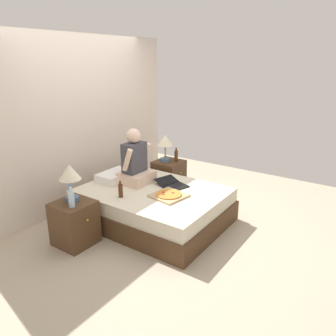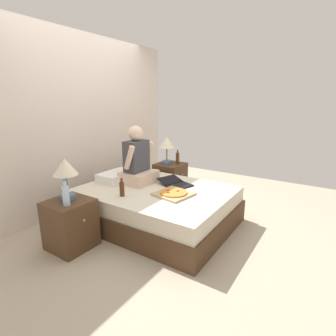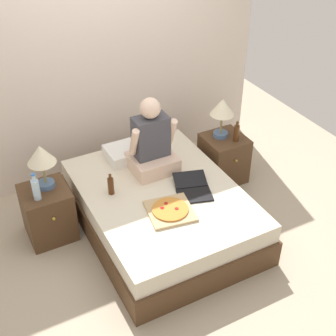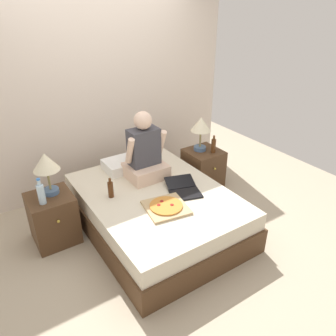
{
  "view_description": "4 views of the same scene",
  "coord_description": "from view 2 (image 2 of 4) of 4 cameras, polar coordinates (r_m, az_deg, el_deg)",
  "views": [
    {
      "loc": [
        -3.26,
        -2.51,
        2.15
      ],
      "look_at": [
        0.08,
        -0.2,
        0.79
      ],
      "focal_mm": 35.0,
      "sensor_mm": 36.0,
      "label": 1
    },
    {
      "loc": [
        -2.59,
        -1.89,
        1.58
      ],
      "look_at": [
        -0.08,
        -0.24,
        0.8
      ],
      "focal_mm": 28.0,
      "sensor_mm": 36.0,
      "label": 2
    },
    {
      "loc": [
        -1.57,
        -3.13,
        3.21
      ],
      "look_at": [
        0.08,
        0.02,
        0.69
      ],
      "focal_mm": 50.0,
      "sensor_mm": 36.0,
      "label": 3
    },
    {
      "loc": [
        -1.53,
        -2.56,
        2.33
      ],
      "look_at": [
        0.14,
        -0.04,
        0.74
      ],
      "focal_mm": 35.0,
      "sensor_mm": 36.0,
      "label": 4
    }
  ],
  "objects": [
    {
      "name": "ground_plane",
      "position": [
        3.57,
        -2.56,
        -11.61
      ],
      "size": [
        5.64,
        5.64,
        0.0
      ],
      "primitive_type": "plane",
      "color": "tan"
    },
    {
      "name": "wall_back",
      "position": [
        4.13,
        -17.95,
        9.38
      ],
      "size": [
        3.64,
        0.12,
        2.5
      ],
      "primitive_type": "cube",
      "color": "beige",
      "rests_on": "ground"
    },
    {
      "name": "bed",
      "position": [
        3.48,
        -2.6,
        -8.21
      ],
      "size": [
        1.44,
        1.91,
        0.47
      ],
      "color": "#4C331E",
      "rests_on": "ground"
    },
    {
      "name": "nightstand_left",
      "position": [
        3.1,
        -20.47,
        -11.38
      ],
      "size": [
        0.44,
        0.47,
        0.54
      ],
      "color": "#4C331E",
      "rests_on": "ground"
    },
    {
      "name": "lamp_on_left_nightstand",
      "position": [
        2.96,
        -21.46,
        -0.35
      ],
      "size": [
        0.26,
        0.26,
        0.45
      ],
      "color": "#4C6B93",
      "rests_on": "nightstand_left"
    },
    {
      "name": "water_bottle",
      "position": [
        2.84,
        -21.36,
        -5.47
      ],
      "size": [
        0.07,
        0.07,
        0.28
      ],
      "color": "silver",
      "rests_on": "nightstand_left"
    },
    {
      "name": "nightstand_right",
      "position": [
        4.47,
        0.5,
        -2.39
      ],
      "size": [
        0.44,
        0.47,
        0.54
      ],
      "color": "#4C331E",
      "rests_on": "ground"
    },
    {
      "name": "lamp_on_right_nightstand",
      "position": [
        4.33,
        -0.26,
        5.19
      ],
      "size": [
        0.26,
        0.26,
        0.45
      ],
      "color": "#4C6B93",
      "rests_on": "nightstand_right"
    },
    {
      "name": "beer_bottle",
      "position": [
        4.38,
        2.1,
        2.21
      ],
      "size": [
        0.06,
        0.06,
        0.23
      ],
      "color": "#512D14",
      "rests_on": "nightstand_right"
    },
    {
      "name": "pillow",
      "position": [
        3.79,
        -11.04,
        -1.77
      ],
      "size": [
        0.52,
        0.34,
        0.12
      ],
      "primitive_type": "cube",
      "color": "white",
      "rests_on": "bed"
    },
    {
      "name": "person_seated",
      "position": [
        3.6,
        -6.66,
        1.28
      ],
      "size": [
        0.47,
        0.4,
        0.78
      ],
      "color": "beige",
      "rests_on": "bed"
    },
    {
      "name": "laptop",
      "position": [
        3.51,
        1.85,
        -3.48
      ],
      "size": [
        0.42,
        0.49,
        0.07
      ],
      "color": "black",
      "rests_on": "bed"
    },
    {
      "name": "pizza_box",
      "position": [
        3.16,
        1.22,
        -5.58
      ],
      "size": [
        0.46,
        0.46,
        0.05
      ],
      "color": "tan",
      "rests_on": "bed"
    },
    {
      "name": "beer_bottle_on_bed",
      "position": [
        3.16,
        -10.0,
        -4.45
      ],
      "size": [
        0.06,
        0.06,
        0.22
      ],
      "color": "#4C2811",
      "rests_on": "bed"
    }
  ]
}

